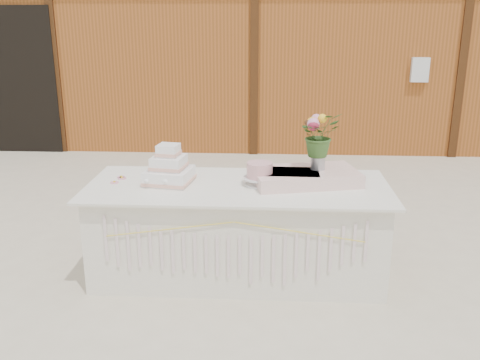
# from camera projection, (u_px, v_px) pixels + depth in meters

# --- Properties ---
(ground) EXTENTS (80.00, 80.00, 0.00)m
(ground) POSITION_uv_depth(u_px,v_px,m) (238.00, 273.00, 4.46)
(ground) COLOR beige
(ground) RESTS_ON ground
(barn) EXTENTS (12.60, 4.60, 3.30)m
(barn) POSITION_uv_depth(u_px,v_px,m) (257.00, 37.00, 9.68)
(barn) COLOR #974F1F
(barn) RESTS_ON ground
(cake_table) EXTENTS (2.40, 1.00, 0.77)m
(cake_table) POSITION_uv_depth(u_px,v_px,m) (238.00, 230.00, 4.34)
(cake_table) COLOR white
(cake_table) RESTS_ON ground
(wedding_cake) EXTENTS (0.40, 0.40, 0.32)m
(wedding_cake) POSITION_uv_depth(u_px,v_px,m) (169.00, 170.00, 4.26)
(wedding_cake) COLOR white
(wedding_cake) RESTS_ON cake_table
(pink_cake_stand) EXTENTS (0.26, 0.26, 0.19)m
(pink_cake_stand) POSITION_uv_depth(u_px,v_px,m) (260.00, 173.00, 4.20)
(pink_cake_stand) COLOR silver
(pink_cake_stand) RESTS_ON cake_table
(satin_runner) EXTENTS (0.91, 0.65, 0.10)m
(satin_runner) POSITION_uv_depth(u_px,v_px,m) (305.00, 177.00, 4.28)
(satin_runner) COLOR #FFD6CD
(satin_runner) RESTS_ON cake_table
(flower_vase) EXTENTS (0.12, 0.12, 0.16)m
(flower_vase) POSITION_uv_depth(u_px,v_px,m) (318.00, 160.00, 4.27)
(flower_vase) COLOR #B3B3B8
(flower_vase) RESTS_ON satin_runner
(bouquet) EXTENTS (0.41, 0.40, 0.35)m
(bouquet) POSITION_uv_depth(u_px,v_px,m) (319.00, 128.00, 4.20)
(bouquet) COLOR #365A24
(bouquet) RESTS_ON flower_vase
(loose_flowers) EXTENTS (0.26, 0.35, 0.02)m
(loose_flowers) POSITION_uv_depth(u_px,v_px,m) (121.00, 178.00, 4.40)
(loose_flowers) COLOR pink
(loose_flowers) RESTS_ON cake_table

